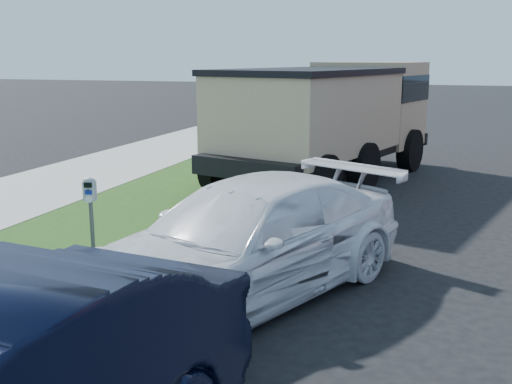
% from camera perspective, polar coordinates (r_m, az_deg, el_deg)
% --- Properties ---
extents(ground, '(120.00, 120.00, 0.00)m').
position_cam_1_polar(ground, '(7.34, 8.10, -10.05)').
color(ground, black).
rests_on(ground, ground).
extents(streetside, '(6.12, 50.00, 0.15)m').
position_cam_1_polar(streetside, '(11.30, -18.83, -2.10)').
color(streetside, gray).
rests_on(streetside, ground).
extents(parking_meter, '(0.19, 0.14, 1.19)m').
position_cam_1_polar(parking_meter, '(8.12, -15.49, -0.92)').
color(parking_meter, '#3F4247').
rests_on(parking_meter, ground).
extents(white_wagon, '(3.73, 5.12, 1.38)m').
position_cam_1_polar(white_wagon, '(7.23, -0.45, -4.45)').
color(white_wagon, white).
rests_on(white_wagon, ground).
extents(dump_truck, '(4.31, 7.32, 2.70)m').
position_cam_1_polar(dump_truck, '(14.20, 7.27, 7.35)').
color(dump_truck, black).
rests_on(dump_truck, ground).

